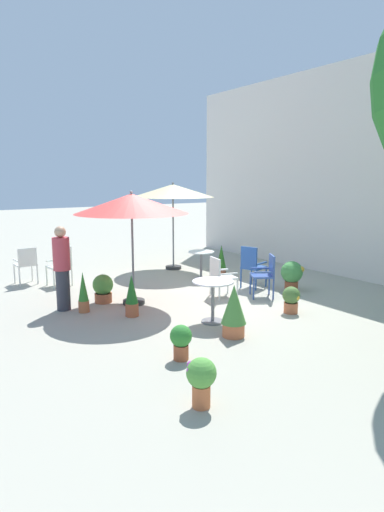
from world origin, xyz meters
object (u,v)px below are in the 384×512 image
Objects in this scene: potted_plant_2 at (291,299)px; potted_plant_4 at (103,288)px; patio_umbrella_1 at (173,191)px; patio_chair_4 at (26,262)px; patio_chair_1 at (266,273)px; potted_plant_1 at (221,261)px; patio_chair_0 at (62,263)px; cafe_table_1 at (213,294)px; standing_person at (62,268)px; potted_plant_6 at (201,378)px; patio_chair_2 at (252,264)px; potted_plant_0 at (234,310)px; patio_umbrella_0 at (132,205)px; potted_plant_5 at (292,274)px; potted_plant_7 at (181,340)px; potted_plant_3 at (83,293)px; potted_plant_8 at (132,296)px; patio_chair_3 at (220,274)px; cafe_table_0 at (201,260)px.

potted_plant_4 is (-2.66, -2.64, 0.03)m from potted_plant_2.
patio_umbrella_1 reaches higher than potted_plant_4.
patio_umbrella_1 is at bearing 83.62° from patio_chair_4.
potted_plant_1 is (-2.12, 0.46, -0.13)m from patio_chair_1.
patio_chair_0 reaches higher than potted_plant_2.
potted_plant_2 is (0.39, 1.55, -0.25)m from cafe_table_1.
patio_umbrella_1 is 2.70× the size of patio_chair_4.
potted_plant_2 is at bearing 53.26° from standing_person.
potted_plant_4 is 4.58m from potted_plant_6.
patio_chair_2 is 1.98m from potted_plant_2.
potted_plant_0 is at bearing -35.48° from potted_plant_1.
potted_plant_1 is at bearing 167.68° from patio_chair_1.
patio_chair_0 is (-2.38, -0.67, -1.47)m from patio_umbrella_0.
cafe_table_1 is 1.12× the size of potted_plant_5.
patio_chair_2 is (2.87, 0.34, -1.60)m from patio_umbrella_1.
patio_chair_0 reaches higher than potted_plant_6.
potted_plant_2 is at bearing 102.64° from potted_plant_7.
potted_plant_5 is (1.08, 4.48, 0.01)m from potted_plant_3.
patio_chair_0 is 1.84× the size of potted_plant_2.
potted_plant_4 is 0.75× the size of potted_plant_8.
patio_chair_0 is 1.96m from potted_plant_4.
standing_person is at bearing -107.60° from patio_chair_3.
potted_plant_3 reaches higher than cafe_table_1.
patio_chair_4 is at bearing -173.64° from potted_plant_3.
patio_chair_1 is 5.64m from patio_chair_4.
potted_plant_8 is (1.71, -3.42, -0.03)m from potted_plant_1.
potted_plant_3 is 0.48× the size of standing_person.
cafe_table_0 is 0.92× the size of potted_plant_3.
patio_umbrella_0 is at bearing -113.44° from patio_chair_1.
potted_plant_2 is (4.71, -0.32, -1.88)m from patio_umbrella_1.
patio_chair_1 is 3.79m from potted_plant_3.
potted_plant_4 is 3.32m from potted_plant_7.
patio_chair_2 is at bearing 160.01° from patio_chair_1.
patio_chair_1 is at bearing 1.12° from patio_umbrella_1.
patio_chair_0 is at bearing -137.15° from patio_chair_1.
patio_chair_2 reaches higher than potted_plant_5.
potted_plant_1 is 4.40m from standing_person.
cafe_table_0 reaches higher than potted_plant_2.
patio_umbrella_1 reaches higher than potted_plant_7.
patio_umbrella_0 is at bearing 150.93° from potted_plant_8.
potted_plant_4 is (1.94, 0.21, -0.23)m from patio_chair_0.
patio_chair_4 is 1.08× the size of potted_plant_1.
potted_plant_1 is 5.38m from potted_plant_7.
patio_chair_1 is at bearing 82.14° from potted_plant_8.
standing_person is (-1.50, -3.87, 0.30)m from patio_chair_1.
potted_plant_6 is (5.07, -3.61, -0.15)m from cafe_table_0.
standing_person is at bearing -169.58° from potted_plant_7.
potted_plant_5 is at bearing 50.16° from patio_chair_0.
patio_chair_2 is 4.34m from potted_plant_7.
potted_plant_6 is (4.51, -0.76, 0.04)m from potted_plant_4.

